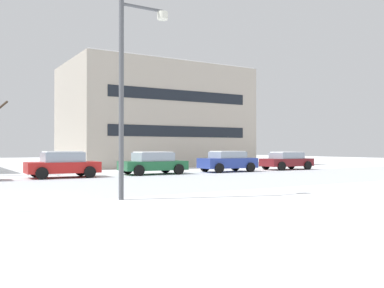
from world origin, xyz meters
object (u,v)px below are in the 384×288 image
Objects in this scene: parked_car_green at (153,163)px; street_lamp at (129,79)px; parked_car_red at (63,164)px; parked_car_maroon at (287,160)px; parked_car_blue at (228,161)px.

street_lamp is at bearing -119.21° from parked_car_green.
parked_car_maroon is at bearing -0.31° from parked_car_red.
parked_car_red is at bearing 179.69° from parked_car_maroon.
street_lamp is at bearing -147.63° from parked_car_maroon.
parked_car_red is 5.52m from parked_car_green.
parked_car_green is at bearing 60.79° from street_lamp.
parked_car_green is 1.04× the size of parked_car_maroon.
street_lamp is 13.00m from parked_car_green.
parked_car_red is 0.96× the size of parked_car_green.
street_lamp reaches higher than parked_car_red.
parked_car_red is at bearing 86.71° from street_lamp.
parked_car_red is 16.57m from parked_car_maroon.
parked_car_green is at bearing 177.80° from parked_car_blue.
street_lamp is 1.57× the size of parked_car_green.
parked_car_red reaches higher than parked_car_blue.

